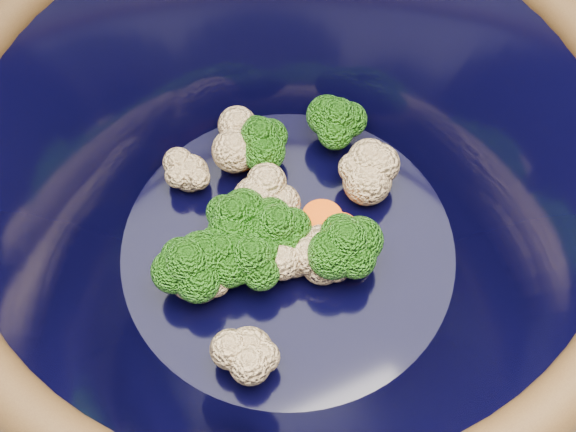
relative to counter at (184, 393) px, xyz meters
The scene contains 3 objects.
counter is the anchor object (origin of this frame).
mixing_bowl 0.56m from the counter, 49.35° to the right, with size 0.40×0.40×0.17m.
vegetable_pile 0.53m from the counter, 48.75° to the right, with size 0.17×0.17×0.05m.
Camera 1 is at (-0.01, -0.33, 1.40)m, focal length 50.00 mm.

